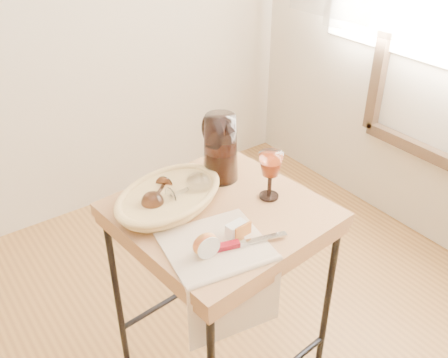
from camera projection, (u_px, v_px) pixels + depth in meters
side_table at (221, 295)px, 1.77m from camera, size 0.65×0.65×0.75m
tea_towel at (215, 245)px, 1.41m from camera, size 0.32×0.30×0.01m
bread_basket at (169, 198)px, 1.57m from camera, size 0.41×0.34×0.06m
goblet_lying_a at (158, 194)px, 1.55m from camera, size 0.13×0.13×0.07m
goblet_lying_b at (186, 189)px, 1.57m from camera, size 0.14×0.09×0.08m
pitcher at (220, 148)px, 1.66m from camera, size 0.18×0.26×0.27m
wine_goblet at (270, 176)px, 1.58m from camera, size 0.08×0.08×0.16m
apple_half at (205, 244)px, 1.36m from camera, size 0.08×0.04×0.07m
apple_wedge at (236, 229)px, 1.43m from camera, size 0.06×0.04×0.04m
table_knife at (245, 242)px, 1.41m from camera, size 0.23×0.09×0.02m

